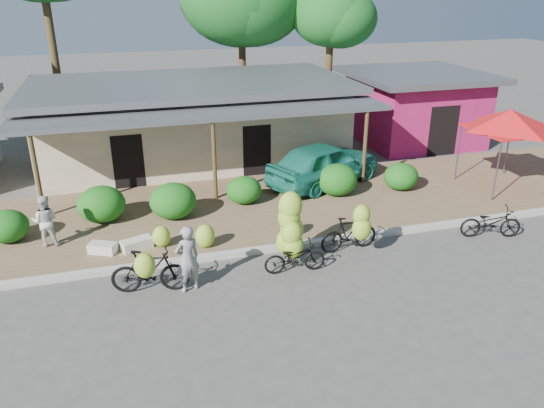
{
  "coord_description": "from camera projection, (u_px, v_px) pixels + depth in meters",
  "views": [
    {
      "loc": [
        -2.95,
        -10.89,
        7.14
      ],
      "look_at": [
        1.01,
        2.58,
        1.2
      ],
      "focal_mm": 35.0,
      "sensor_mm": 36.0,
      "label": 1
    }
  ],
  "objects": [
    {
      "name": "hedge_1",
      "position": [
        101.0,
        204.0,
        16.52
      ],
      "size": [
        1.48,
        1.33,
        1.15
      ],
      "primitive_type": "ellipsoid",
      "color": "#165914",
      "rests_on": "sidewalk"
    },
    {
      "name": "tree_near_right",
      "position": [
        327.0,
        12.0,
        25.75
      ],
      "size": [
        4.12,
        3.92,
        7.27
      ],
      "color": "brown",
      "rests_on": "ground"
    },
    {
      "name": "ground",
      "position": [
        262.0,
        292.0,
        13.17
      ],
      "size": [
        100.0,
        100.0,
        0.0
      ],
      "primitive_type": "plane",
      "color": "#474442",
      "rests_on": "ground"
    },
    {
      "name": "hedge_5",
      "position": [
        401.0,
        177.0,
        19.1
      ],
      "size": [
        1.26,
        1.14,
        0.98
      ],
      "primitive_type": "ellipsoid",
      "color": "#165914",
      "rests_on": "sidewalk"
    },
    {
      "name": "bike_left",
      "position": [
        149.0,
        271.0,
        12.89
      ],
      "size": [
        1.98,
        1.29,
        1.4
      ],
      "rotation": [
        0.0,
        0.0,
        1.38
      ],
      "color": "black",
      "rests_on": "ground"
    },
    {
      "name": "vendor",
      "position": [
        187.0,
        259.0,
        12.92
      ],
      "size": [
        0.74,
        0.6,
        1.75
      ],
      "primitive_type": "imported",
      "rotation": [
        0.0,
        0.0,
        3.46
      ],
      "color": "gray",
      "rests_on": "ground"
    },
    {
      "name": "sack_near",
      "position": [
        137.0,
        244.0,
        14.95
      ],
      "size": [
        0.93,
        0.65,
        0.3
      ],
      "primitive_type": "cube",
      "rotation": [
        0.0,
        0.0,
        0.32
      ],
      "color": "beige",
      "rests_on": "sidewalk"
    },
    {
      "name": "red_canopy",
      "position": [
        510.0,
        120.0,
        18.64
      ],
      "size": [
        3.5,
        3.5,
        2.86
      ],
      "color": "#59595E",
      "rests_on": "sidewalk"
    },
    {
      "name": "hedge_4",
      "position": [
        337.0,
        180.0,
        18.6
      ],
      "size": [
        1.44,
        1.29,
        1.12
      ],
      "primitive_type": "ellipsoid",
      "color": "#165914",
      "rests_on": "sidewalk"
    },
    {
      "name": "hedge_0",
      "position": [
        7.0,
        226.0,
        15.27
      ],
      "size": [
        1.23,
        1.11,
        0.96
      ],
      "primitive_type": "ellipsoid",
      "color": "#165914",
      "rests_on": "sidewalk"
    },
    {
      "name": "hedge_3",
      "position": [
        244.0,
        190.0,
        17.93
      ],
      "size": [
        1.21,
        1.08,
        0.94
      ],
      "primitive_type": "ellipsoid",
      "color": "#165914",
      "rests_on": "sidewalk"
    },
    {
      "name": "curb",
      "position": [
        244.0,
        252.0,
        14.91
      ],
      "size": [
        60.0,
        0.25,
        0.15
      ],
      "primitive_type": "cube",
      "color": "#A8A399",
      "rests_on": "ground"
    },
    {
      "name": "bike_far_right",
      "position": [
        491.0,
        222.0,
        15.81
      ],
      "size": [
        1.9,
        1.1,
        0.95
      ],
      "rotation": [
        0.0,
        0.0,
        1.29
      ],
      "color": "black",
      "rests_on": "ground"
    },
    {
      "name": "shop_pink",
      "position": [
        415.0,
        106.0,
        24.96
      ],
      "size": [
        6.0,
        6.0,
        3.25
      ],
      "color": "#AF1A5B",
      "rests_on": "ground"
    },
    {
      "name": "hedge_2",
      "position": [
        173.0,
        201.0,
        16.77
      ],
      "size": [
        1.48,
        1.33,
        1.15
      ],
      "primitive_type": "ellipsoid",
      "color": "#165914",
      "rests_on": "sidewalk"
    },
    {
      "name": "shop_main",
      "position": [
        193.0,
        121.0,
        22.16
      ],
      "size": [
        13.0,
        8.5,
        3.35
      ],
      "color": "beige",
      "rests_on": "ground"
    },
    {
      "name": "teal_van",
      "position": [
        324.0,
        163.0,
        19.54
      ],
      "size": [
        5.02,
        3.64,
        1.59
      ],
      "primitive_type": "imported",
      "rotation": [
        0.0,
        0.0,
        2.0
      ],
      "color": "#186D5A",
      "rests_on": "sidewalk"
    },
    {
      "name": "bike_right",
      "position": [
        352.0,
        231.0,
        14.83
      ],
      "size": [
        1.78,
        1.19,
        1.65
      ],
      "rotation": [
        0.0,
        0.0,
        1.65
      ],
      "color": "black",
      "rests_on": "ground"
    },
    {
      "name": "bike_center",
      "position": [
        292.0,
        238.0,
        14.02
      ],
      "size": [
        1.67,
        1.18,
        2.07
      ],
      "rotation": [
        0.0,
        0.0,
        1.49
      ],
      "color": "black",
      "rests_on": "ground"
    },
    {
      "name": "loose_banana_c",
      "position": [
        291.0,
        226.0,
        15.67
      ],
      "size": [
        0.52,
        0.44,
        0.65
      ],
      "primitive_type": "ellipsoid",
      "color": "#B0CD33",
      "rests_on": "sidewalk"
    },
    {
      "name": "loose_banana_a",
      "position": [
        161.0,
        236.0,
        15.03
      ],
      "size": [
        0.51,
        0.43,
        0.63
      ],
      "primitive_type": "ellipsoid",
      "color": "#B0CD33",
      "rests_on": "sidewalk"
    },
    {
      "name": "sidewalk",
      "position": [
        222.0,
        212.0,
        17.57
      ],
      "size": [
        60.0,
        6.0,
        0.12
      ],
      "primitive_type": "cube",
      "color": "olive",
      "rests_on": "ground"
    },
    {
      "name": "sack_far",
      "position": [
        103.0,
        248.0,
        14.76
      ],
      "size": [
        0.84,
        0.67,
        0.28
      ],
      "primitive_type": "cube",
      "rotation": [
        0.0,
        0.0,
        -0.46
      ],
      "color": "beige",
      "rests_on": "sidewalk"
    },
    {
      "name": "loose_banana_b",
      "position": [
        205.0,
        236.0,
        14.98
      ],
      "size": [
        0.56,
        0.47,
        0.7
      ],
      "primitive_type": "ellipsoid",
      "color": "#B0CD33",
      "rests_on": "sidewalk"
    },
    {
      "name": "bystander",
      "position": [
        45.0,
        221.0,
        14.96
      ],
      "size": [
        0.8,
        0.66,
        1.51
      ],
      "primitive_type": "imported",
      "rotation": [
        0.0,
        0.0,
        3.01
      ],
      "color": "silver",
      "rests_on": "sidewalk"
    }
  ]
}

